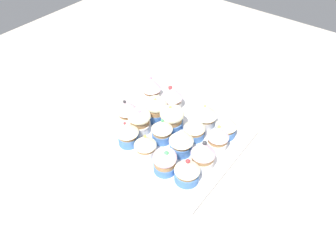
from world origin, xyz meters
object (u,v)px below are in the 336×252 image
(cupcake_2, at_px, (218,137))
(cupcake_15, at_px, (127,110))
(cupcake_5, at_px, (181,140))
(cupcake_7, at_px, (205,115))
(cupcake_10, at_px, (172,118))
(cupcake_0, at_px, (187,170))
(cupcake_3, at_px, (226,126))
(cupcake_12, at_px, (140,121))
(cupcake_11, at_px, (128,133))
(baking_tray, at_px, (168,135))
(cupcake_6, at_px, (195,128))
(cupcake_8, at_px, (144,145))
(cupcake_9, at_px, (163,130))
(cupcake_13, at_px, (156,109))
(cupcake_4, at_px, (165,161))
(cupcake_14, at_px, (172,97))
(napkin, at_px, (180,76))
(cupcake_1, at_px, (203,154))
(cupcake_16, at_px, (151,88))

(cupcake_2, height_order, cupcake_15, cupcake_15)
(cupcake_5, relative_size, cupcake_15, 1.03)
(cupcake_7, height_order, cupcake_10, cupcake_10)
(cupcake_0, xyz_separation_m, cupcake_7, (0.19, 0.07, -0.00))
(cupcake_3, bearing_deg, cupcake_12, 123.40)
(cupcake_10, distance_m, cupcake_15, 0.13)
(cupcake_3, xyz_separation_m, cupcake_11, (-0.18, 0.19, 0.00))
(baking_tray, xyz_separation_m, cupcake_10, (0.03, 0.01, 0.04))
(cupcake_5, xyz_separation_m, cupcake_7, (0.12, 0.01, -0.01))
(cupcake_3, relative_size, cupcake_6, 1.00)
(baking_tray, xyz_separation_m, cupcake_3, (0.09, -0.13, 0.04))
(cupcake_8, xyz_separation_m, cupcake_9, (0.07, -0.01, 0.00))
(cupcake_3, bearing_deg, cupcake_6, 132.38)
(cupcake_13, bearing_deg, cupcake_5, -114.25)
(cupcake_10, bearing_deg, cupcake_5, -127.79)
(cupcake_5, distance_m, cupcake_12, 0.14)
(cupcake_3, distance_m, cupcake_15, 0.28)
(cupcake_8, bearing_deg, cupcake_5, -47.88)
(cupcake_4, bearing_deg, cupcake_7, 3.36)
(cupcake_14, height_order, napkin, cupcake_14)
(cupcake_13, bearing_deg, cupcake_14, -2.62)
(cupcake_1, distance_m, cupcake_5, 0.07)
(cupcake_5, bearing_deg, baking_tray, 65.35)
(cupcake_0, height_order, cupcake_3, cupcake_0)
(cupcake_2, height_order, cupcake_14, cupcake_2)
(cupcake_1, relative_size, cupcake_12, 1.20)
(napkin, bearing_deg, cupcake_2, -128.14)
(cupcake_5, distance_m, cupcake_8, 0.09)
(cupcake_2, xyz_separation_m, cupcake_11, (-0.13, 0.19, -0.00))
(cupcake_11, xyz_separation_m, cupcake_12, (0.06, 0.01, -0.00))
(cupcake_2, relative_size, cupcake_7, 1.07)
(baking_tray, xyz_separation_m, cupcake_16, (0.10, 0.14, 0.04))
(cupcake_9, bearing_deg, cupcake_10, 9.37)
(cupcake_1, height_order, cupcake_2, cupcake_1)
(cupcake_1, height_order, cupcake_5, cupcake_1)
(cupcake_6, bearing_deg, cupcake_15, 108.70)
(cupcake_6, bearing_deg, baking_tray, 119.62)
(baking_tray, bearing_deg, cupcake_12, 117.05)
(cupcake_6, bearing_deg, cupcake_7, 3.32)
(cupcake_11, height_order, cupcake_12, cupcake_11)
(cupcake_8, relative_size, cupcake_13, 0.91)
(cupcake_5, xyz_separation_m, cupcake_8, (-0.06, 0.07, -0.01))
(cupcake_14, xyz_separation_m, cupcake_15, (-0.13, 0.06, 0.00))
(cupcake_6, bearing_deg, cupcake_14, 62.69)
(cupcake_9, xyz_separation_m, cupcake_13, (0.06, 0.07, 0.00))
(cupcake_6, relative_size, cupcake_13, 0.87)
(cupcake_8, relative_size, cupcake_14, 0.93)
(cupcake_7, height_order, cupcake_12, same)
(cupcake_5, distance_m, cupcake_15, 0.19)
(cupcake_9, bearing_deg, cupcake_8, 174.79)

